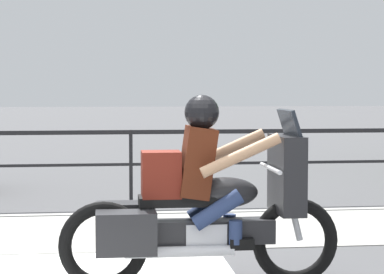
% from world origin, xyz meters
% --- Properties ---
extents(sidewalk_band, '(44.00, 2.40, 0.01)m').
position_xyz_m(sidewalk_band, '(0.00, 3.40, 0.01)').
color(sidewalk_band, '#A8A59E').
rests_on(sidewalk_band, ground).
extents(fence_railing, '(36.00, 0.05, 1.08)m').
position_xyz_m(fence_railing, '(0.00, 5.17, 0.85)').
color(fence_railing, black).
rests_on(fence_railing, ground).
extents(motorcycle, '(2.36, 0.76, 1.61)m').
position_xyz_m(motorcycle, '(0.43, 0.80, 0.71)').
color(motorcycle, black).
rests_on(motorcycle, ground).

